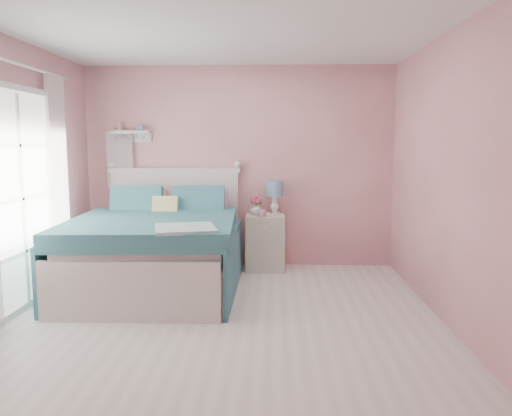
# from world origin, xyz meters

# --- Properties ---
(floor) EXTENTS (4.50, 4.50, 0.00)m
(floor) POSITION_xyz_m (0.00, 0.00, 0.00)
(floor) COLOR silver
(floor) RESTS_ON ground
(room_shell) EXTENTS (4.50, 4.50, 4.50)m
(room_shell) POSITION_xyz_m (0.00, 0.00, 1.58)
(room_shell) COLOR tan
(room_shell) RESTS_ON floor
(bed) EXTENTS (1.83, 2.26, 1.29)m
(bed) POSITION_xyz_m (-0.84, 1.14, 0.42)
(bed) COLOR silver
(bed) RESTS_ON floor
(nightstand) EXTENTS (0.49, 0.48, 0.71)m
(nightstand) POSITION_xyz_m (0.35, 1.99, 0.36)
(nightstand) COLOR beige
(nightstand) RESTS_ON floor
(table_lamp) EXTENTS (0.22, 0.22, 0.43)m
(table_lamp) POSITION_xyz_m (0.47, 2.06, 1.01)
(table_lamp) COLOR white
(table_lamp) RESTS_ON nightstand
(vase) EXTENTS (0.18, 0.18, 0.15)m
(vase) POSITION_xyz_m (0.23, 2.01, 0.78)
(vase) COLOR silver
(vase) RESTS_ON nightstand
(teacup) EXTENTS (0.14, 0.14, 0.09)m
(teacup) POSITION_xyz_m (0.31, 1.82, 0.75)
(teacup) COLOR #C58499
(teacup) RESTS_ON nightstand
(roses) EXTENTS (0.14, 0.11, 0.12)m
(roses) POSITION_xyz_m (0.23, 2.00, 0.90)
(roses) COLOR #DE4B65
(roses) RESTS_ON vase
(wall_shelf) EXTENTS (0.50, 0.15, 0.25)m
(wall_shelf) POSITION_xyz_m (-1.40, 2.19, 1.73)
(wall_shelf) COLOR silver
(wall_shelf) RESTS_ON room_shell
(hanging_dress) EXTENTS (0.34, 0.03, 0.72)m
(hanging_dress) POSITION_xyz_m (-1.55, 2.18, 1.40)
(hanging_dress) COLOR white
(hanging_dress) RESTS_ON room_shell
(french_door) EXTENTS (0.04, 1.32, 2.16)m
(french_door) POSITION_xyz_m (-1.97, 0.40, 1.07)
(french_door) COLOR silver
(french_door) RESTS_ON floor
(curtain_far) EXTENTS (0.04, 0.40, 2.32)m
(curtain_far) POSITION_xyz_m (-1.92, 1.14, 1.18)
(curtain_far) COLOR white
(curtain_far) RESTS_ON floor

